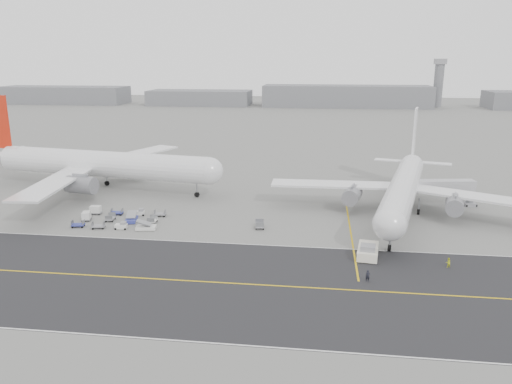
# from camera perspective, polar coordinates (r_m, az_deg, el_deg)

# --- Properties ---
(ground) EXTENTS (700.00, 700.00, 0.00)m
(ground) POSITION_cam_1_polar(r_m,az_deg,el_deg) (92.33, -7.99, -5.13)
(ground) COLOR gray
(ground) RESTS_ON ground
(taxiway) EXTENTS (220.00, 59.00, 0.03)m
(taxiway) POSITION_cam_1_polar(r_m,az_deg,el_deg) (75.06, -7.86, -10.01)
(taxiway) COLOR #252527
(taxiway) RESTS_ON ground
(horizon_buildings) EXTENTS (520.00, 28.00, 28.00)m
(horizon_buildings) POSITION_cam_1_polar(r_m,az_deg,el_deg) (344.96, 8.50, 9.64)
(horizon_buildings) COLOR gray
(horizon_buildings) RESTS_ON ground
(control_tower) EXTENTS (7.00, 7.00, 31.25)m
(control_tower) POSITION_cam_1_polar(r_m,az_deg,el_deg) (357.04, 20.13, 11.70)
(control_tower) COLOR gray
(control_tower) RESTS_ON ground
(airliner_a) EXTENTS (65.22, 64.06, 22.60)m
(airliner_a) POSITION_cam_1_polar(r_m,az_deg,el_deg) (128.77, -17.60, 3.10)
(airliner_a) COLOR white
(airliner_a) RESTS_ON ground
(airliner_b) EXTENTS (55.23, 56.48, 19.80)m
(airliner_b) POSITION_cam_1_polar(r_m,az_deg,el_deg) (108.05, 16.51, 0.54)
(airliner_b) COLOR white
(airliner_b) RESTS_ON ground
(pushback_tug) EXTENTS (4.09, 8.95, 2.52)m
(pushback_tug) POSITION_cam_1_polar(r_m,az_deg,el_deg) (84.41, 12.67, -6.58)
(pushback_tug) COLOR white
(pushback_tug) RESTS_ON ground
(jet_bridge) EXTENTS (16.13, 5.31, 6.02)m
(jet_bridge) POSITION_cam_1_polar(r_m,az_deg,el_deg) (116.61, 20.37, 0.49)
(jet_bridge) COLOR gray
(jet_bridge) RESTS_ON ground
(gse_cluster) EXTENTS (22.76, 18.45, 1.86)m
(gse_cluster) POSITION_cam_1_polar(r_m,az_deg,el_deg) (103.62, -15.30, -3.27)
(gse_cluster) COLOR gray
(gse_cluster) RESTS_ON ground
(stray_dolly) EXTENTS (1.94, 2.78, 1.58)m
(stray_dolly) POSITION_cam_1_polar(r_m,az_deg,el_deg) (96.09, 0.41, -4.16)
(stray_dolly) COLOR silver
(stray_dolly) RESTS_ON ground
(ground_crew_a) EXTENTS (0.67, 0.45, 1.80)m
(ground_crew_a) POSITION_cam_1_polar(r_m,az_deg,el_deg) (75.50, 12.65, -9.35)
(ground_crew_a) COLOR black
(ground_crew_a) RESTS_ON ground
(ground_crew_b) EXTENTS (0.91, 0.80, 1.56)m
(ground_crew_b) POSITION_cam_1_polar(r_m,az_deg,el_deg) (84.15, 21.11, -7.52)
(ground_crew_b) COLOR yellow
(ground_crew_b) RESTS_ON ground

